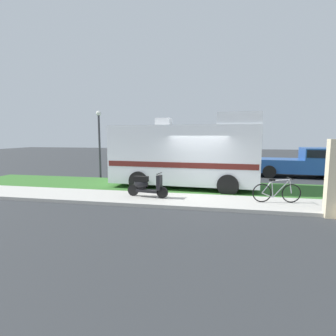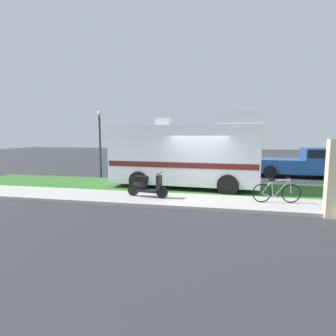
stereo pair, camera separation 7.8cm
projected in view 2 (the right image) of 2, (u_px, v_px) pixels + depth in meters
The scene contains 9 objects.
ground_plane at pixel (197, 196), 11.01m from camera, with size 80.00×80.00×0.00m, color #2D3033.
sidewalk at pixel (194, 201), 9.84m from camera, with size 24.00×2.00×0.12m.
grass_strip at pixel (200, 188), 12.47m from camera, with size 24.00×3.40×0.08m.
motorhome_rv at pixel (187, 154), 12.45m from camera, with size 6.87×2.94×3.47m.
scooter at pixel (146, 185), 10.25m from camera, with size 1.68×0.55×0.97m.
bicycle at pixel (277, 192), 9.35m from camera, with size 1.69×0.52×0.89m.
pickup_truck_near at pixel (308, 162), 15.74m from camera, with size 5.69×2.50×1.78m.
pickup_truck_far at pixel (186, 156), 19.94m from camera, with size 5.51×2.55×1.79m.
street_lamp_post at pixel (100, 137), 15.44m from camera, with size 0.28×0.28×3.93m.
Camera 2 is at (1.00, -10.81, 2.50)m, focal length 28.12 mm.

